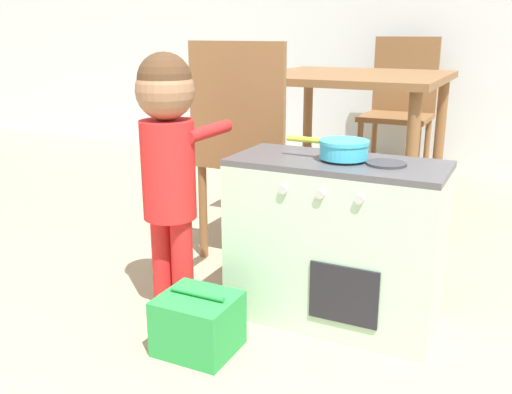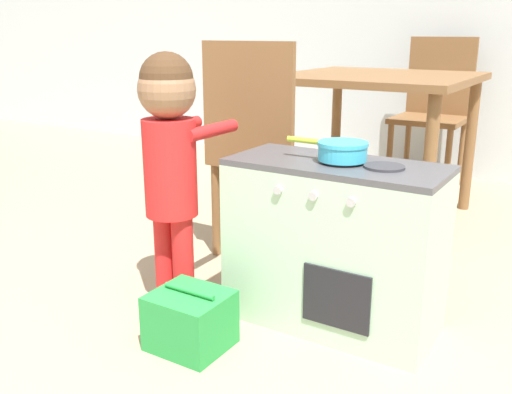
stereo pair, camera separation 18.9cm
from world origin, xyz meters
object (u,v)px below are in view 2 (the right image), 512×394
Objects in this scene: play_kitchen at (334,245)px; dining_chair_near at (263,147)px; child_figure at (170,145)px; dining_table at (377,95)px; toy_pot at (342,149)px; dining_chair_far at (433,109)px; toy_basket at (190,320)px.

play_kitchen is 0.67m from dining_chair_near.
child_figure is 0.97× the size of dining_table.
toy_pot reaches higher than play_kitchen.
dining_table is at bearing 85.07° from dining_chair_far.
child_figure is (-0.52, -0.18, 0.31)m from play_kitchen.
toy_pot is at bearing 49.64° from toy_basket.
dining_chair_near is at bearing -104.58° from dining_table.
dining_table is 0.83m from dining_chair_far.
toy_pot is 0.30× the size of dining_table.
dining_chair_near is 1.61m from dining_chair_far.
dining_chair_near is (0.01, 0.57, -0.10)m from child_figure.
child_figure is 0.58m from dining_chair_near.
toy_pot is at bearing -74.65° from dining_table.
dining_chair_near is (-0.20, 0.76, 0.39)m from toy_basket.
toy_basket is 2.38m from dining_chair_far.
child_figure reaches higher than play_kitchen.
toy_basket is 0.25× the size of dining_table.
toy_pot is 0.66m from dining_chair_near.
play_kitchen is 2.51× the size of toy_pot.
dining_chair_far reaches higher than toy_basket.
dining_table is (-0.00, 1.53, 0.55)m from toy_basket.
dining_chair_far is (0.28, 2.16, -0.10)m from child_figure.
child_figure reaches higher than toy_pot.
child_figure is at bearing -99.05° from dining_table.
child_figure reaches higher than toy_basket.
dining_chair_near reaches higher than toy_basket.
toy_basket is at bearing 88.30° from dining_chair_far.
toy_basket is (-0.30, -0.37, -0.19)m from play_kitchen.
dining_chair_near is at bearing 142.65° from play_kitchen.
dining_chair_far is at bearing 88.30° from toy_basket.
dining_chair_near is at bearing 104.86° from toy_basket.
dining_chair_far is at bearing 96.78° from play_kitchen.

